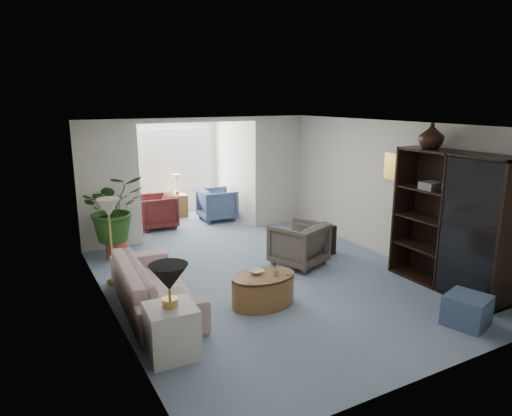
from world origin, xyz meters
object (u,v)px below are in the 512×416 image
coffee_cup (276,272)px  floor_lamp (109,207)px  side_table_dark (320,239)px  sunroom_chair_maroon (157,212)px  framed_picture (398,167)px  end_table (171,331)px  ottoman (467,310)px  sunroom_table (177,206)px  sunroom_chair_blue (217,204)px  table_lamp (169,277)px  sofa (154,284)px  cabinet_urn (432,136)px  plant_pot (117,249)px  wingback_chair (299,244)px  coffee_bowl (257,272)px  entertainment_cabinet (451,222)px  coffee_table (263,290)px

coffee_cup → floor_lamp: bearing=134.3°
side_table_dark → sunroom_chair_maroon: sunroom_chair_maroon is taller
sunroom_chair_maroon → framed_picture: bearing=41.6°
end_table → sunroom_chair_maroon: size_ratio=0.72×
ottoman → sunroom_table: bearing=101.2°
sunroom_chair_blue → coffee_cup: bearing=169.8°
sunroom_chair_blue → sunroom_chair_maroon: sunroom_chair_maroon is taller
table_lamp → ottoman: 3.85m
sofa → table_lamp: 1.50m
cabinet_urn → sunroom_table: (-2.19, 5.72, -2.04)m
ottoman → plant_pot: ottoman is taller
framed_picture → table_lamp: framed_picture is taller
sofa → floor_lamp: bearing=20.3°
table_lamp → floor_lamp: bearing=93.2°
sunroom_table → cabinet_urn: bearing=-69.1°
plant_pot → sunroom_chair_maroon: sunroom_chair_maroon is taller
table_lamp → wingback_chair: 3.45m
coffee_bowl → cabinet_urn: size_ratio=0.50×
side_table_dark → entertainment_cabinet: size_ratio=0.26×
sofa → table_lamp: size_ratio=5.15×
entertainment_cabinet → floor_lamp: bearing=149.6°
end_table → plant_pot: 3.74m
table_lamp → sunroom_chair_blue: 6.08m
framed_picture → sunroom_chair_blue: size_ratio=0.60×
floor_lamp → entertainment_cabinet: entertainment_cabinet is taller
sunroom_table → coffee_table: bearing=-96.4°
coffee_cup → cabinet_urn: cabinet_urn is taller
entertainment_cabinet → cabinet_urn: bearing=90.0°
coffee_bowl → cabinet_urn: cabinet_urn is taller
entertainment_cabinet → coffee_table: bearing=163.4°
end_table → entertainment_cabinet: bearing=-2.3°
sunroom_chair_maroon → coffee_bowl: bearing=5.2°
floor_lamp → coffee_bowl: 2.50m
plant_pot → sunroom_chair_blue: (2.74, 1.56, 0.22)m
ottoman → sunroom_table: 7.32m
floor_lamp → sunroom_chair_blue: (3.06, 2.84, -0.87)m
side_table_dark → coffee_table: bearing=-145.5°
framed_picture → sunroom_table: (-2.42, 4.86, -1.42)m
coffee_cup → sofa: bearing=152.5°
floor_lamp → sunroom_table: bearing=57.2°
coffee_bowl → sunroom_chair_blue: size_ratio=0.24×
sofa → sunroom_table: 5.10m
entertainment_cabinet → ottoman: (-0.76, -0.96, -0.86)m
framed_picture → coffee_table: (-3.02, -0.53, -1.47)m
coffee_cup → sunroom_table: size_ratio=0.17×
table_lamp → coffee_table: 1.86m
entertainment_cabinet → sunroom_table: bearing=109.3°
coffee_bowl → coffee_cup: bearing=-45.0°
sofa → plant_pot: bearing=3.8°
coffee_bowl → entertainment_cabinet: size_ratio=0.09×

